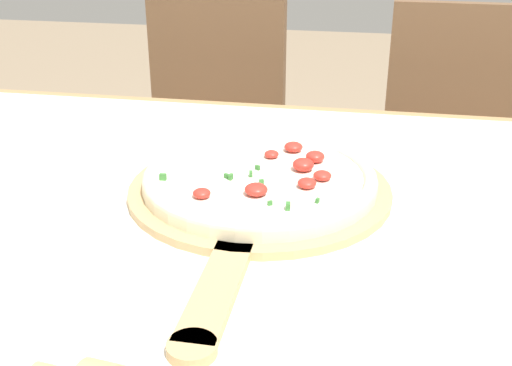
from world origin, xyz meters
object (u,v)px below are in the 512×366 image
object	(u,v)px
chair_left	(209,141)
pizza_peel	(257,196)
pizza	(260,178)
chair_right	(456,158)

from	to	relation	value
chair_left	pizza_peel	bearing A→B (deg)	-67.24
pizza_peel	pizza	xyz separation A→B (m)	(0.00, 0.02, 0.02)
chair_right	pizza	bearing A→B (deg)	-114.92
pizza	chair_left	xyz separation A→B (m)	(-0.28, 0.76, -0.25)
pizza	chair_left	world-z (taller)	chair_left
pizza_peel	chair_left	distance (m)	0.86
chair_right	chair_left	bearing A→B (deg)	-178.66
pizza_peel	chair_left	world-z (taller)	chair_left
pizza_peel	pizza	size ratio (longest dim) A/B	1.71
pizza_peel	chair_right	size ratio (longest dim) A/B	0.65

